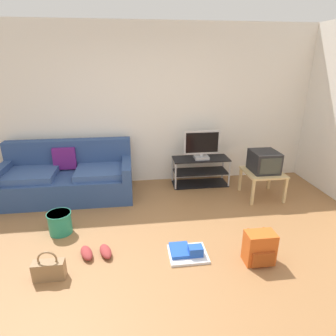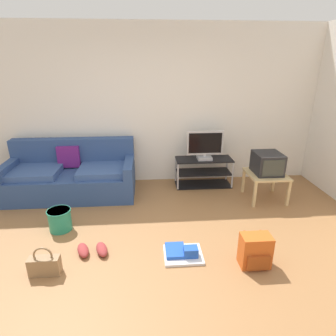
# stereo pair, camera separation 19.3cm
# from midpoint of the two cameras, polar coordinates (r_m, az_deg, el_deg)

# --- Properties ---
(ground_plane) EXTENTS (9.00, 9.80, 0.02)m
(ground_plane) POSITION_cam_midpoint_polar(r_m,az_deg,el_deg) (3.29, -4.24, -19.15)
(ground_plane) COLOR olive
(wall_back) EXTENTS (9.00, 0.10, 2.70)m
(wall_back) POSITION_cam_midpoint_polar(r_m,az_deg,el_deg) (5.03, -6.40, 12.07)
(wall_back) COLOR silver
(wall_back) RESTS_ON ground_plane
(couch) EXTENTS (2.05, 0.92, 0.87)m
(couch) POSITION_cam_midpoint_polar(r_m,az_deg,el_deg) (4.93, -20.46, -1.83)
(couch) COLOR navy
(couch) RESTS_ON ground_plane
(tv_stand) EXTENTS (0.98, 0.40, 0.50)m
(tv_stand) POSITION_cam_midpoint_polar(r_m,az_deg,el_deg) (5.08, 5.42, -0.68)
(tv_stand) COLOR black
(tv_stand) RESTS_ON ground_plane
(flat_tv) EXTENTS (0.62, 0.22, 0.50)m
(flat_tv) POSITION_cam_midpoint_polar(r_m,az_deg,el_deg) (4.91, 5.67, 4.61)
(flat_tv) COLOR #B2B2B7
(flat_tv) RESTS_ON tv_stand
(side_table) EXTENTS (0.59, 0.59, 0.44)m
(side_table) POSITION_cam_midpoint_polar(r_m,az_deg,el_deg) (4.78, 17.44, -1.34)
(side_table) COLOR tan
(side_table) RESTS_ON ground_plane
(crt_tv) EXTENTS (0.40, 0.45, 0.33)m
(crt_tv) POSITION_cam_midpoint_polar(r_m,az_deg,el_deg) (4.71, 17.65, 1.26)
(crt_tv) COLOR #232326
(crt_tv) RESTS_ON side_table
(backpack) EXTENTS (0.32, 0.27, 0.37)m
(backpack) POSITION_cam_midpoint_polar(r_m,az_deg,el_deg) (3.34, 16.28, -15.19)
(backpack) COLOR #CC561E
(backpack) RESTS_ON ground_plane
(handbag) EXTENTS (0.31, 0.12, 0.33)m
(handbag) POSITION_cam_midpoint_polar(r_m,az_deg,el_deg) (3.32, -24.43, -18.07)
(handbag) COLOR olive
(handbag) RESTS_ON ground_plane
(cleaning_bucket) EXTENTS (0.30, 0.30, 0.29)m
(cleaning_bucket) POSITION_cam_midpoint_polar(r_m,az_deg,el_deg) (3.99, -22.22, -10.08)
(cleaning_bucket) COLOR #238466
(cleaning_bucket) RESTS_ON ground_plane
(sneakers_pair) EXTENTS (0.42, 0.30, 0.09)m
(sneakers_pair) POSITION_cam_midpoint_polar(r_m,az_deg,el_deg) (3.50, -15.84, -15.98)
(sneakers_pair) COLOR #993333
(sneakers_pair) RESTS_ON ground_plane
(floor_tray) EXTENTS (0.44, 0.37, 0.14)m
(floor_tray) POSITION_cam_midpoint_polar(r_m,az_deg,el_deg) (3.39, 2.23, -16.59)
(floor_tray) COLOR silver
(floor_tray) RESTS_ON ground_plane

